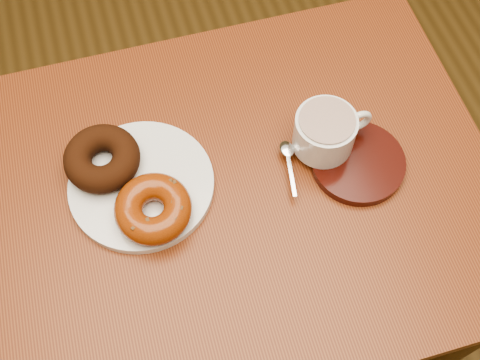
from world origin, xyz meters
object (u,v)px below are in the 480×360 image
object	(u,v)px
coffee_cup	(326,131)
cafe_table	(228,223)
donut_plate	(142,185)
saucer	(358,163)

from	to	relation	value
coffee_cup	cafe_table	bearing A→B (deg)	-172.79
donut_plate	saucer	size ratio (longest dim) A/B	1.52
donut_plate	coffee_cup	size ratio (longest dim) A/B	1.77
cafe_table	coffee_cup	world-z (taller)	coffee_cup
cafe_table	coffee_cup	distance (m)	0.23
cafe_table	donut_plate	distance (m)	0.18
cafe_table	donut_plate	bearing A→B (deg)	161.74
saucer	coffee_cup	xyz separation A→B (m)	(-0.04, 0.04, 0.04)
cafe_table	donut_plate	world-z (taller)	donut_plate
coffee_cup	saucer	bearing A→B (deg)	-49.72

